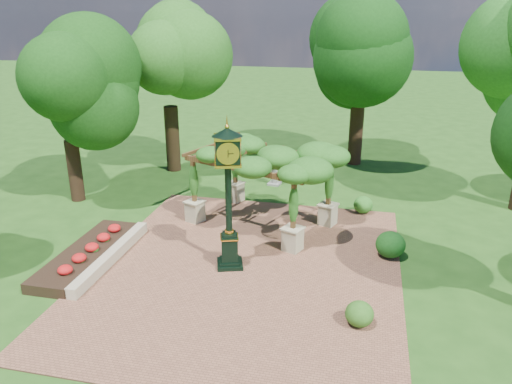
# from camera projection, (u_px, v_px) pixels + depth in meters

# --- Properties ---
(ground) EXTENTS (120.00, 120.00, 0.00)m
(ground) POSITION_uv_depth(u_px,v_px,m) (239.00, 285.00, 15.63)
(ground) COLOR #1E4714
(ground) RESTS_ON ground
(brick_plaza) EXTENTS (10.00, 12.00, 0.04)m
(brick_plaza) POSITION_uv_depth(u_px,v_px,m) (246.00, 269.00, 16.53)
(brick_plaza) COLOR brown
(brick_plaza) RESTS_ON ground
(border_wall) EXTENTS (0.35, 5.00, 0.40)m
(border_wall) POSITION_uv_depth(u_px,v_px,m) (111.00, 257.00, 16.96)
(border_wall) COLOR #C6B793
(border_wall) RESTS_ON ground
(flower_bed) EXTENTS (1.50, 5.00, 0.36)m
(flower_bed) POSITION_uv_depth(u_px,v_px,m) (88.00, 254.00, 17.15)
(flower_bed) COLOR red
(flower_bed) RESTS_ON ground
(pedestal_clock) EXTENTS (1.19, 1.19, 4.81)m
(pedestal_clock) POSITION_uv_depth(u_px,v_px,m) (228.00, 186.00, 15.72)
(pedestal_clock) COLOR black
(pedestal_clock) RESTS_ON brick_plaza
(pergola) EXTENTS (6.12, 5.00, 3.32)m
(pergola) POSITION_uv_depth(u_px,v_px,m) (261.00, 158.00, 19.12)
(pergola) COLOR #BBB38B
(pergola) RESTS_ON brick_plaza
(sundial) EXTENTS (0.66, 0.66, 1.04)m
(sundial) POSITION_uv_depth(u_px,v_px,m) (274.00, 176.00, 24.30)
(sundial) COLOR gray
(sundial) RESTS_ON ground
(shrub_front) EXTENTS (0.97, 0.97, 0.70)m
(shrub_front) POSITION_uv_depth(u_px,v_px,m) (359.00, 314.00, 13.47)
(shrub_front) COLOR #295919
(shrub_front) RESTS_ON brick_plaza
(shrub_mid) EXTENTS (1.24, 1.24, 0.92)m
(shrub_mid) POSITION_uv_depth(u_px,v_px,m) (390.00, 245.00, 17.15)
(shrub_mid) COLOR #154814
(shrub_mid) RESTS_ON brick_plaza
(shrub_back) EXTENTS (0.99, 0.99, 0.71)m
(shrub_back) POSITION_uv_depth(u_px,v_px,m) (363.00, 205.00, 20.89)
(shrub_back) COLOR #26641C
(shrub_back) RESTS_ON brick_plaza
(tree_west_near) EXTENTS (4.48, 4.48, 7.13)m
(tree_west_near) POSITION_uv_depth(u_px,v_px,m) (64.00, 90.00, 20.84)
(tree_west_near) COLOR #321F14
(tree_west_near) RESTS_ON ground
(tree_west_far) EXTENTS (3.93, 3.93, 8.81)m
(tree_west_far) POSITION_uv_depth(u_px,v_px,m) (167.00, 54.00, 24.62)
(tree_west_far) COLOR black
(tree_west_far) RESTS_ON ground
(tree_north) EXTENTS (4.76, 4.76, 8.24)m
(tree_north) POSITION_uv_depth(u_px,v_px,m) (361.00, 59.00, 25.83)
(tree_north) COLOR #331E14
(tree_north) RESTS_ON ground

